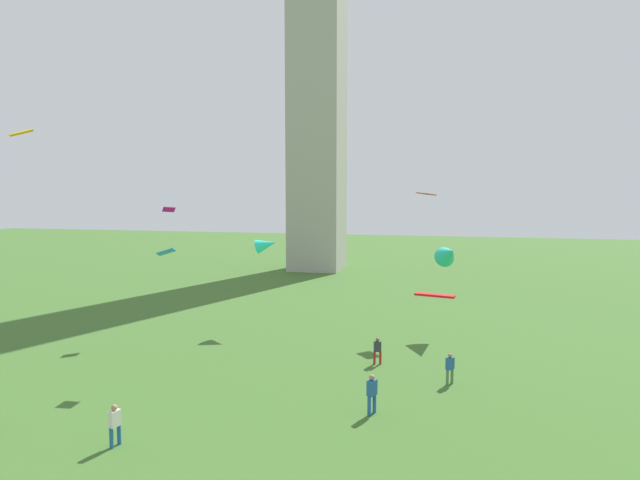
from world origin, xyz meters
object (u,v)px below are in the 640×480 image
object	(u,v)px
person_3	(115,423)
kite_flying_2	(426,194)
kite_flying_1	(266,245)
kite_flying_4	(21,133)
person_4	(372,392)
kite_flying_3	(169,210)
monument_obelisk	(317,48)
kite_flying_0	(449,254)
kite_flying_6	(435,295)
kite_flying_5	(166,252)
person_1	(450,367)
person_0	(377,349)

from	to	relation	value
person_3	kite_flying_2	world-z (taller)	kite_flying_2
kite_flying_1	kite_flying_4	world-z (taller)	kite_flying_4
kite_flying_1	person_4	bearing A→B (deg)	-149.10
person_3	kite_flying_4	bearing A→B (deg)	70.76
person_4	kite_flying_3	bearing A→B (deg)	82.86
monument_obelisk	kite_flying_0	world-z (taller)	monument_obelisk
kite_flying_4	kite_flying_6	size ratio (longest dim) A/B	1.30
person_3	kite_flying_5	world-z (taller)	kite_flying_5
kite_flying_3	kite_flying_5	bearing A→B (deg)	-102.38
kite_flying_4	person_1	bearing A→B (deg)	-127.52
person_0	kite_flying_3	bearing A→B (deg)	146.55
person_3	person_4	xyz separation A→B (m)	(9.19, 5.33, 0.08)
person_0	person_4	world-z (taller)	person_4
person_1	kite_flying_3	world-z (taller)	kite_flying_3
person_3	kite_flying_2	distance (m)	25.93
person_1	kite_flying_6	size ratio (longest dim) A/B	1.10
person_1	kite_flying_6	bearing A→B (deg)	36.00
person_1	kite_flying_2	xyz separation A→B (m)	(-1.86, 11.98, 8.90)
kite_flying_3	kite_flying_6	size ratio (longest dim) A/B	0.67
person_3	kite_flying_5	bearing A→B (deg)	30.52
person_0	kite_flying_6	distance (m)	11.45
kite_flying_0	kite_flying_6	bearing A→B (deg)	-109.16
monument_obelisk	kite_flying_4	world-z (taller)	monument_obelisk
person_1	kite_flying_3	distance (m)	22.24
person_0	kite_flying_2	xyz separation A→B (m)	(2.17, 9.82, 8.94)
kite_flying_4	kite_flying_5	size ratio (longest dim) A/B	1.90
person_1	kite_flying_0	world-z (taller)	kite_flying_0
kite_flying_1	kite_flying_4	size ratio (longest dim) A/B	0.92
person_0	kite_flying_2	distance (m)	13.46
monument_obelisk	person_1	world-z (taller)	monument_obelisk
person_4	kite_flying_6	bearing A→B (deg)	-110.01
person_4	kite_flying_2	size ratio (longest dim) A/B	1.13
kite_flying_1	kite_flying_2	world-z (taller)	kite_flying_2
person_4	kite_flying_4	world-z (taller)	kite_flying_4
person_3	kite_flying_5	distance (m)	10.49
kite_flying_4	person_4	bearing A→B (deg)	-139.58
kite_flying_0	kite_flying_4	bearing A→B (deg)	-165.07
monument_obelisk	person_3	size ratio (longest dim) A/B	34.34
kite_flying_0	kite_flying_2	world-z (taller)	kite_flying_2
person_1	kite_flying_5	xyz separation A→B (m)	(-15.24, -1.49, 5.68)
person_3	person_4	size ratio (longest dim) A/B	0.92
monument_obelisk	person_0	xyz separation A→B (m)	(12.96, -36.23, -27.69)
kite_flying_4	kite_flying_2	bearing A→B (deg)	-99.45
kite_flying_1	kite_flying_2	bearing A→B (deg)	-79.59
person_1	kite_flying_5	size ratio (longest dim) A/B	1.60
kite_flying_3	person_1	bearing A→B (deg)	-60.24
person_0	kite_flying_2	world-z (taller)	kite_flying_2
kite_flying_3	kite_flying_6	bearing A→B (deg)	-78.19
kite_flying_0	kite_flying_6	distance (m)	17.61
person_4	kite_flying_0	size ratio (longest dim) A/B	0.66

